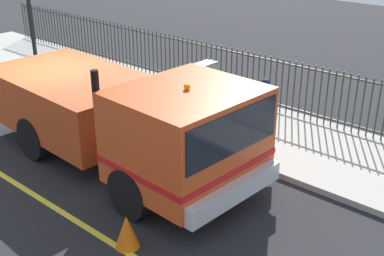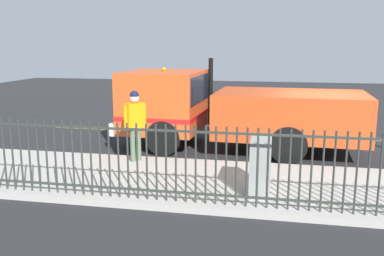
{
  "view_description": "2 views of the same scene",
  "coord_description": "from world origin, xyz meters",
  "px_view_note": "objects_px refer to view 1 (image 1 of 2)",
  "views": [
    {
      "loc": [
        -6.18,
        -10.04,
        5.13
      ],
      "look_at": [
        0.92,
        -3.82,
        0.93
      ],
      "focal_mm": 46.76,
      "sensor_mm": 36.0,
      "label": 1
    },
    {
      "loc": [
        11.78,
        -1.41,
        2.99
      ],
      "look_at": [
        1.18,
        -3.5,
        0.81
      ],
      "focal_mm": 39.22,
      "sensor_mm": 36.0,
      "label": 2
    }
  ],
  "objects_px": {
    "worker_standing": "(263,109)",
    "utility_cabinet": "(203,82)",
    "traffic_cone": "(127,231)",
    "work_truck": "(128,116)"
  },
  "relations": [
    {
      "from": "work_truck",
      "to": "utility_cabinet",
      "type": "height_order",
      "value": "work_truck"
    },
    {
      "from": "utility_cabinet",
      "to": "traffic_cone",
      "type": "relative_size",
      "value": 1.85
    },
    {
      "from": "work_truck",
      "to": "traffic_cone",
      "type": "relative_size",
      "value": 11.96
    },
    {
      "from": "worker_standing",
      "to": "utility_cabinet",
      "type": "relative_size",
      "value": 1.62
    },
    {
      "from": "work_truck",
      "to": "worker_standing",
      "type": "distance_m",
      "value": 2.84
    },
    {
      "from": "work_truck",
      "to": "utility_cabinet",
      "type": "bearing_deg",
      "value": -159.25
    },
    {
      "from": "worker_standing",
      "to": "traffic_cone",
      "type": "bearing_deg",
      "value": 37.09
    },
    {
      "from": "work_truck",
      "to": "traffic_cone",
      "type": "height_order",
      "value": "work_truck"
    },
    {
      "from": "work_truck",
      "to": "traffic_cone",
      "type": "distance_m",
      "value": 2.81
    },
    {
      "from": "traffic_cone",
      "to": "utility_cabinet",
      "type": "bearing_deg",
      "value": 29.17
    }
  ]
}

